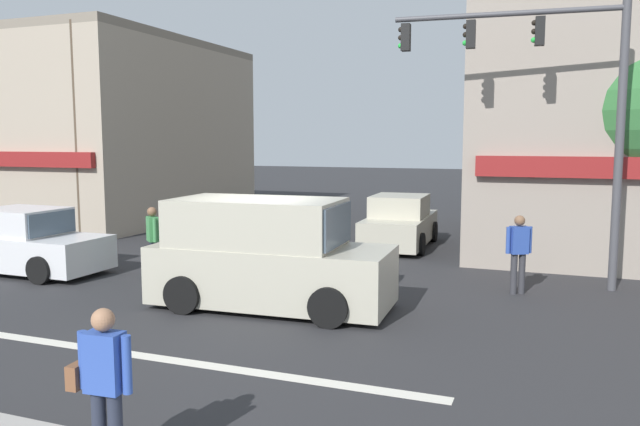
# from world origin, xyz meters

# --- Properties ---
(ground_plane) EXTENTS (120.00, 120.00, 0.00)m
(ground_plane) POSITION_xyz_m (0.00, 0.00, 0.00)
(ground_plane) COLOR #2B2B2D
(lane_marking_stripe) EXTENTS (9.00, 0.24, 0.01)m
(lane_marking_stripe) POSITION_xyz_m (0.00, -3.50, 0.00)
(lane_marking_stripe) COLOR silver
(lane_marking_stripe) RESTS_ON ground
(building_left_block) EXTENTS (11.71, 10.73, 7.18)m
(building_left_block) POSITION_xyz_m (-13.70, 10.24, 3.59)
(building_left_block) COLOR tan
(building_left_block) RESTS_ON ground
(utility_pole_near_left) EXTENTS (1.40, 0.22, 7.00)m
(utility_pole_near_left) POSITION_xyz_m (-8.90, 5.09, 3.65)
(utility_pole_near_left) COLOR brown
(utility_pole_near_left) RESTS_ON ground
(traffic_light_mast) EXTENTS (4.88, 0.55, 6.20)m
(traffic_light_mast) POSITION_xyz_m (5.50, 3.48, 4.30)
(traffic_light_mast) COLOR #47474C
(traffic_light_mast) RESTS_ON ground
(sedan_crossing_rightbound) EXTENTS (2.02, 4.17, 1.58)m
(sedan_crossing_rightbound) POSITION_xyz_m (1.18, 7.39, 0.71)
(sedan_crossing_rightbound) COLOR #B7B29E
(sedan_crossing_rightbound) RESTS_ON ground
(van_crossing_center) EXTENTS (4.69, 2.22, 2.11)m
(van_crossing_center) POSITION_xyz_m (0.43, -0.32, 1.01)
(van_crossing_center) COLOR #B7B29E
(van_crossing_center) RESTS_ON ground
(sedan_parked_curbside) EXTENTS (4.12, 1.91, 1.58)m
(sedan_parked_curbside) POSITION_xyz_m (-6.50, 0.47, 0.71)
(sedan_parked_curbside) COLOR silver
(sedan_parked_curbside) RESTS_ON ground
(pedestrian_foreground_with_bag) EXTENTS (0.68, 0.29, 1.67)m
(pedestrian_foreground_with_bag) POSITION_xyz_m (1.65, -6.44, 0.95)
(pedestrian_foreground_with_bag) COLOR #232838
(pedestrian_foreground_with_bag) RESTS_ON ground
(pedestrian_mid_crossing) EXTENTS (0.51, 0.37, 1.67)m
(pedestrian_mid_crossing) POSITION_xyz_m (4.90, 2.52, 0.95)
(pedestrian_mid_crossing) COLOR #333338
(pedestrian_mid_crossing) RESTS_ON ground
(pedestrian_far_side) EXTENTS (0.45, 0.41, 1.67)m
(pedestrian_far_side) POSITION_xyz_m (-3.28, 1.16, 0.95)
(pedestrian_far_side) COLOR #232838
(pedestrian_far_side) RESTS_ON ground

